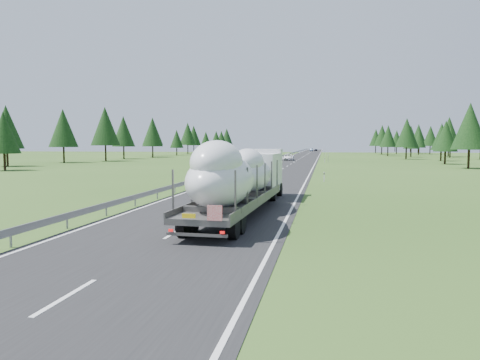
% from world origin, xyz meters
% --- Properties ---
extents(ground, '(400.00, 400.00, 0.00)m').
position_xyz_m(ground, '(0.00, 0.00, 0.00)').
color(ground, '#2D4B19').
rests_on(ground, ground).
extents(road_surface, '(10.00, 400.00, 0.02)m').
position_xyz_m(road_surface, '(0.00, 100.00, 0.01)').
color(road_surface, black).
rests_on(road_surface, ground).
extents(guardrail, '(0.10, 400.00, 0.76)m').
position_xyz_m(guardrail, '(-5.30, 99.94, 0.60)').
color(guardrail, slate).
rests_on(guardrail, ground).
extents(marker_posts, '(0.13, 350.08, 1.00)m').
position_xyz_m(marker_posts, '(6.50, 155.00, 0.54)').
color(marker_posts, silver).
rests_on(marker_posts, ground).
extents(highway_sign, '(0.08, 0.90, 2.60)m').
position_xyz_m(highway_sign, '(7.20, 80.00, 1.81)').
color(highway_sign, slate).
rests_on(highway_sign, ground).
extents(tree_line_right, '(26.48, 257.36, 12.54)m').
position_xyz_m(tree_line_right, '(39.04, 92.31, 6.81)').
color(tree_line_right, black).
rests_on(tree_line_right, ground).
extents(tree_line_left, '(13.47, 258.13, 12.37)m').
position_xyz_m(tree_line_left, '(-45.27, 98.82, 7.12)').
color(tree_line_left, black).
rests_on(tree_line_left, ground).
extents(boat_truck, '(3.25, 19.30, 4.15)m').
position_xyz_m(boat_truck, '(1.97, 6.17, 2.18)').
color(boat_truck, silver).
rests_on(boat_truck, ground).
extents(distant_van, '(2.59, 5.53, 1.53)m').
position_xyz_m(distant_van, '(-2.03, 91.84, 0.77)').
color(distant_van, white).
rests_on(distant_van, ground).
extents(distant_car_dark, '(1.70, 3.87, 1.30)m').
position_xyz_m(distant_car_dark, '(1.72, 232.35, 0.65)').
color(distant_car_dark, black).
rests_on(distant_car_dark, ground).
extents(distant_car_blue, '(1.85, 4.66, 1.51)m').
position_xyz_m(distant_car_blue, '(-0.57, 227.22, 0.75)').
color(distant_car_blue, '#162840').
rests_on(distant_car_blue, ground).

